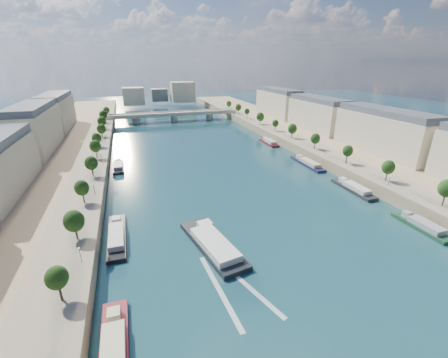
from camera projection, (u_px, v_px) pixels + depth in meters
ground at (215, 167)px, 148.75m from camera, size 700.00×700.00×0.00m
quay_left at (52, 178)px, 127.39m from camera, size 44.00×520.00×5.00m
quay_right at (337, 150)px, 168.27m from camera, size 44.00×520.00×5.00m
pave_left at (89, 169)px, 130.71m from camera, size 14.00×520.00×0.10m
pave_right at (315, 148)px, 163.07m from camera, size 14.00×520.00×0.10m
trees_left at (93, 155)px, 131.06m from camera, size 4.80×268.80×8.26m
trees_right at (303, 134)px, 169.37m from camera, size 4.80×268.80×8.26m
lamps_left at (98, 169)px, 122.13m from camera, size 0.36×200.36×4.28m
lamps_right at (303, 141)px, 165.22m from camera, size 0.36×200.36×4.28m
buildings_left at (18, 142)px, 129.21m from camera, size 16.00×226.00×23.20m
buildings_right at (346, 120)px, 177.47m from camera, size 16.00×226.00×23.20m
skyline at (164, 94)px, 338.75m from camera, size 79.00×42.00×22.00m
bridge at (174, 115)px, 260.19m from camera, size 112.00×12.00×8.15m
tour_barge at (213, 244)px, 84.04m from camera, size 13.58×29.70×3.89m
wake at (232, 286)px, 69.75m from camera, size 12.56×26.02×0.04m
moored_barges_left at (116, 262)px, 76.77m from camera, size 5.00×153.95×3.60m
moored_barges_right at (349, 186)px, 123.40m from camera, size 5.00×165.76×3.60m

